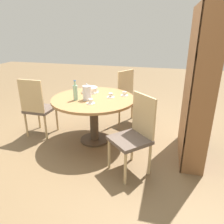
% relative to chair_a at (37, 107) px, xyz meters
% --- Properties ---
extents(ground_plane, '(14.00, 14.00, 0.00)m').
position_rel_chair_a_xyz_m(ground_plane, '(-0.05, 0.94, -0.51)').
color(ground_plane, brown).
extents(dining_table, '(1.25, 1.25, 0.72)m').
position_rel_chair_a_xyz_m(dining_table, '(-0.05, 0.94, 0.08)').
color(dining_table, '#473828').
rests_on(dining_table, ground_plane).
extents(chair_a, '(0.43, 0.43, 0.98)m').
position_rel_chair_a_xyz_m(chair_a, '(0.00, 0.00, 0.00)').
color(chair_a, tan).
rests_on(chair_a, ground_plane).
extents(chair_b, '(0.59, 0.59, 0.98)m').
position_rel_chair_a_xyz_m(chair_b, '(0.55, 1.66, 0.00)').
color(chair_b, tan).
rests_on(chair_b, ground_plane).
extents(chair_c, '(0.58, 0.58, 0.98)m').
position_rel_chair_a_xyz_m(chair_c, '(-0.89, 1.36, 0.00)').
color(chair_c, tan).
rests_on(chair_c, ground_plane).
extents(bookshelf, '(0.98, 0.28, 1.95)m').
position_rel_chair_a_xyz_m(bookshelf, '(0.00, 2.36, 0.47)').
color(bookshelf, brown).
rests_on(bookshelf, ground_plane).
extents(coffee_pot, '(0.13, 0.13, 0.25)m').
position_rel_chair_a_xyz_m(coffee_pot, '(0.06, 0.89, 0.32)').
color(coffee_pot, silver).
rests_on(coffee_pot, dining_table).
extents(water_bottle, '(0.07, 0.07, 0.29)m').
position_rel_chair_a_xyz_m(water_bottle, '(0.11, 0.73, 0.33)').
color(water_bottle, '#99C6A3').
rests_on(water_bottle, dining_table).
extents(cake_main, '(0.27, 0.27, 0.09)m').
position_rel_chair_a_xyz_m(cake_main, '(-0.32, 0.80, 0.25)').
color(cake_main, silver).
rests_on(cake_main, dining_table).
extents(cup_a, '(0.12, 0.12, 0.07)m').
position_rel_chair_a_xyz_m(cup_a, '(0.20, 0.99, 0.23)').
color(cup_a, white).
rests_on(cup_a, dining_table).
extents(cup_b, '(0.12, 0.12, 0.07)m').
position_rel_chair_a_xyz_m(cup_b, '(-0.14, 1.19, 0.23)').
color(cup_b, white).
rests_on(cup_b, dining_table).
extents(cup_c, '(0.12, 0.12, 0.07)m').
position_rel_chair_a_xyz_m(cup_c, '(-0.28, 1.37, 0.23)').
color(cup_c, white).
rests_on(cup_c, dining_table).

